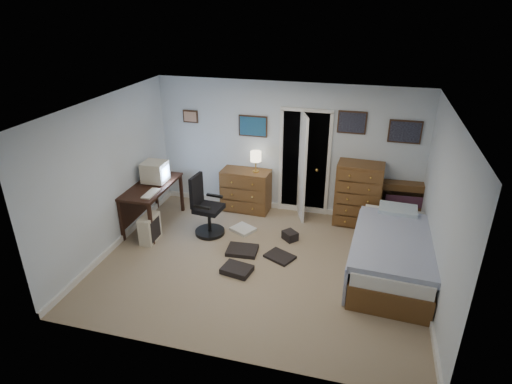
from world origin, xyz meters
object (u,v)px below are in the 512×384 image
at_px(office_chair, 206,212).
at_px(tall_dresser, 358,194).
at_px(low_dresser, 246,190).
at_px(bed, 392,253).
at_px(computer_desk, 147,194).

xyz_separation_m(office_chair, tall_dresser, (2.55, 1.05, 0.17)).
xyz_separation_m(low_dresser, bed, (2.72, -1.48, -0.07)).
bearing_deg(tall_dresser, low_dresser, -177.81).
bearing_deg(office_chair, computer_desk, -176.35).
bearing_deg(low_dresser, bed, -25.81).
relative_size(computer_desk, tall_dresser, 1.17).
xyz_separation_m(low_dresser, tall_dresser, (2.13, -0.02, 0.18)).
height_order(computer_desk, office_chair, office_chair).
relative_size(office_chair, bed, 0.48).
xyz_separation_m(computer_desk, low_dresser, (1.55, 1.03, -0.20)).
bearing_deg(bed, computer_desk, 177.53).
relative_size(computer_desk, low_dresser, 1.50).
height_order(office_chair, low_dresser, office_chair).
bearing_deg(computer_desk, bed, -6.73).
xyz_separation_m(office_chair, bed, (3.14, -0.40, -0.08)).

